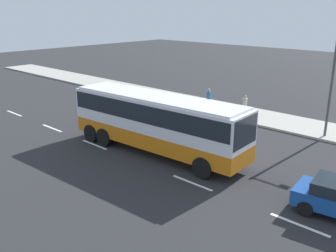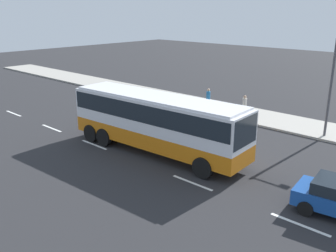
# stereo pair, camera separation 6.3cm
# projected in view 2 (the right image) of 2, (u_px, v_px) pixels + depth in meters

# --- Properties ---
(ground_plane) EXTENTS (120.00, 120.00, 0.00)m
(ground_plane) POSITION_uv_depth(u_px,v_px,m) (190.00, 156.00, 21.07)
(ground_plane) COLOR #28282B
(sidewalk_curb) EXTENTS (80.00, 4.00, 0.15)m
(sidewalk_curb) POSITION_uv_depth(u_px,v_px,m) (270.00, 119.00, 27.76)
(sidewalk_curb) COLOR #A8A399
(sidewalk_curb) RESTS_ON ground_plane
(lane_centreline) EXTENTS (26.09, 0.16, 0.01)m
(lane_centreline) POSITION_uv_depth(u_px,v_px,m) (105.00, 149.00, 22.08)
(lane_centreline) COLOR white
(lane_centreline) RESTS_ON ground_plane
(coach_bus) EXTENTS (11.34, 3.20, 3.38)m
(coach_bus) POSITION_uv_depth(u_px,v_px,m) (156.00, 118.00, 20.94)
(coach_bus) COLOR orange
(coach_bus) RESTS_ON ground_plane
(pedestrian_near_curb) EXTENTS (0.32, 0.32, 1.74)m
(pedestrian_near_curb) POSITION_uv_depth(u_px,v_px,m) (208.00, 97.00, 29.89)
(pedestrian_near_curb) COLOR brown
(pedestrian_near_curb) RESTS_ON sidewalk_curb
(pedestrian_at_crossing) EXTENTS (0.32, 0.32, 1.64)m
(pedestrian_at_crossing) POSITION_uv_depth(u_px,v_px,m) (245.00, 104.00, 27.99)
(pedestrian_at_crossing) COLOR #38334C
(pedestrian_at_crossing) RESTS_ON sidewalk_curb
(street_lamp) EXTENTS (1.92, 0.24, 6.17)m
(street_lamp) POSITION_uv_depth(u_px,v_px,m) (335.00, 81.00, 22.76)
(street_lamp) COLOR #47474C
(street_lamp) RESTS_ON sidewalk_curb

